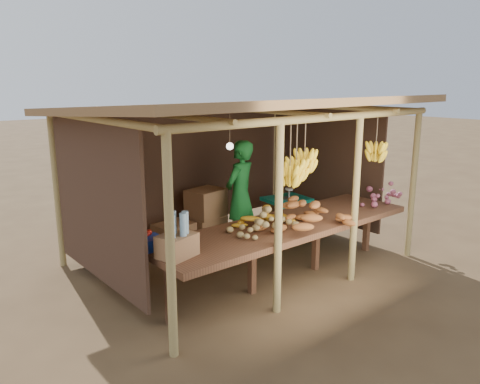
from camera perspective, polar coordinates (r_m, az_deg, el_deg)
ground at (r=7.08m, az=0.00°, el=-8.30°), size 60.00×60.00×0.00m
stall_structure at (r=6.62m, az=0.41°, el=7.33°), size 4.70×3.50×2.43m
counter at (r=6.17m, az=5.69°, el=-4.37°), size 3.90×1.05×0.80m
potato_heap at (r=5.73m, az=2.81°, el=-3.20°), size 0.94×0.65×0.36m
sweet_potato_heap at (r=5.99m, az=8.04°, el=-2.55°), size 1.30×1.03×0.36m
onion_heap at (r=7.48m, az=16.65°, el=0.18°), size 0.99×0.76×0.36m
banana_pile at (r=6.02m, az=2.99°, el=-2.44°), size 0.69×0.47×0.35m
tomato_basin at (r=5.31m, az=-11.78°, el=-5.91°), size 0.39×0.39×0.20m
bottle_box at (r=4.98m, az=-7.71°, el=-5.78°), size 0.45×0.40×0.49m
vendor at (r=7.36m, az=0.02°, el=-0.38°), size 0.73×0.60×1.73m
tarp_crate at (r=8.16m, az=5.69°, el=-2.80°), size 0.79×0.71×0.85m
carton_stack at (r=7.53m, az=-5.42°, el=-3.81°), size 1.25×0.54×0.90m
burlap_sacks at (r=6.80m, az=-14.47°, el=-7.52°), size 0.77×0.40×0.55m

